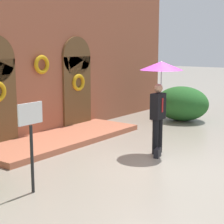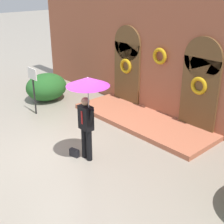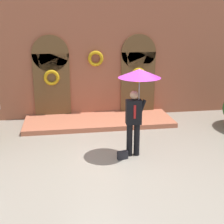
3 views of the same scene
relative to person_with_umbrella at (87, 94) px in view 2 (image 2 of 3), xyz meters
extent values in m
plane|color=gray|center=(-0.69, -0.23, -1.91)|extent=(80.00, 80.00, 0.00)
cube|color=#9E563D|center=(-0.69, 3.97, 0.89)|extent=(14.00, 0.50, 5.60)
cube|color=brown|center=(-2.29, 3.68, -0.71)|extent=(1.30, 0.08, 2.40)
cylinder|color=brown|center=(-2.29, 3.68, 0.49)|extent=(1.30, 0.08, 1.30)
cube|color=brown|center=(0.91, 3.68, -0.71)|extent=(1.30, 0.08, 2.40)
cylinder|color=brown|center=(0.91, 3.68, 0.49)|extent=(1.30, 0.08, 1.30)
torus|color=#C69314|center=(-2.29, 3.61, -0.36)|extent=(0.56, 0.12, 0.56)
torus|color=#C69314|center=(0.91, 3.61, -0.36)|extent=(0.56, 0.12, 0.56)
torus|color=#C69314|center=(-0.69, 3.61, 0.29)|extent=(0.56, 0.12, 0.56)
cube|color=#B56346|center=(-0.69, 2.82, -1.83)|extent=(5.20, 1.80, 0.16)
cylinder|color=black|center=(-0.20, 0.00, -1.46)|extent=(0.16, 0.16, 0.90)
cylinder|color=black|center=(0.00, 0.00, -1.46)|extent=(0.16, 0.16, 0.90)
cube|color=black|center=(-0.10, 0.00, -0.68)|extent=(0.41, 0.25, 0.66)
cube|color=#A51919|center=(-0.10, -0.13, -0.64)|extent=(0.06, 0.01, 0.36)
sphere|color=#A87A5B|center=(-0.10, 0.00, -0.22)|extent=(0.22, 0.22, 0.22)
cylinder|color=black|center=(0.12, 0.00, -0.58)|extent=(0.22, 0.09, 0.46)
cylinder|color=gray|center=(0.03, 0.00, -0.26)|extent=(0.02, 0.02, 0.98)
cone|color=#992893|center=(0.03, 0.00, 0.34)|extent=(1.10, 1.10, 0.22)
cone|color=white|center=(0.03, 0.00, 0.35)|extent=(0.61, 0.61, 0.20)
cube|color=black|center=(-0.42, -0.20, -1.80)|extent=(0.30, 0.18, 0.22)
cylinder|color=black|center=(-3.83, 0.53, -1.26)|extent=(0.06, 0.06, 1.30)
cube|color=white|center=(-3.83, 0.53, -0.39)|extent=(0.56, 0.03, 0.40)
ellipsoid|color=#235B23|center=(-4.82, 1.61, -1.37)|extent=(1.47, 1.68, 1.09)
camera|label=1|loc=(-8.30, -4.71, 0.82)|focal=60.00mm
camera|label=2|loc=(5.87, -4.49, 2.65)|focal=50.00mm
camera|label=3|loc=(-1.90, -7.64, 1.67)|focal=50.00mm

